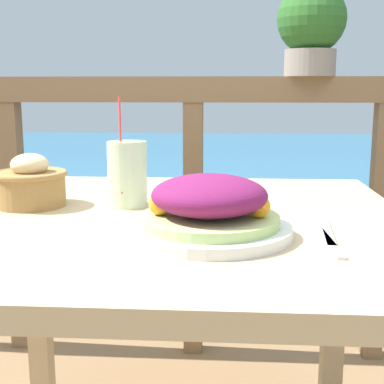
{
  "coord_description": "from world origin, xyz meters",
  "views": [
    {
      "loc": [
        0.12,
        -1.07,
        1.01
      ],
      "look_at": [
        0.06,
        -0.05,
        0.81
      ],
      "focal_mm": 50.0,
      "sensor_mm": 36.0,
      "label": 1
    }
  ],
  "objects_px": {
    "salad_plate": "(209,210)",
    "bread_basket": "(31,184)",
    "potted_plant": "(311,27)",
    "drink_glass": "(127,174)"
  },
  "relations": [
    {
      "from": "drink_glass",
      "to": "salad_plate",
      "type": "bearing_deg",
      "value": -51.06
    },
    {
      "from": "drink_glass",
      "to": "potted_plant",
      "type": "bearing_deg",
      "value": 57.19
    },
    {
      "from": "drink_glass",
      "to": "bread_basket",
      "type": "height_order",
      "value": "drink_glass"
    },
    {
      "from": "salad_plate",
      "to": "bread_basket",
      "type": "xyz_separation_m",
      "value": [
        -0.41,
        0.22,
        0.0
      ]
    },
    {
      "from": "salad_plate",
      "to": "potted_plant",
      "type": "height_order",
      "value": "potted_plant"
    },
    {
      "from": "salad_plate",
      "to": "drink_glass",
      "type": "xyz_separation_m",
      "value": [
        -0.19,
        0.24,
        0.03
      ]
    },
    {
      "from": "salad_plate",
      "to": "bread_basket",
      "type": "height_order",
      "value": "bread_basket"
    },
    {
      "from": "bread_basket",
      "to": "potted_plant",
      "type": "height_order",
      "value": "potted_plant"
    },
    {
      "from": "salad_plate",
      "to": "drink_glass",
      "type": "relative_size",
      "value": 1.22
    },
    {
      "from": "potted_plant",
      "to": "drink_glass",
      "type": "bearing_deg",
      "value": -122.81
    }
  ]
}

